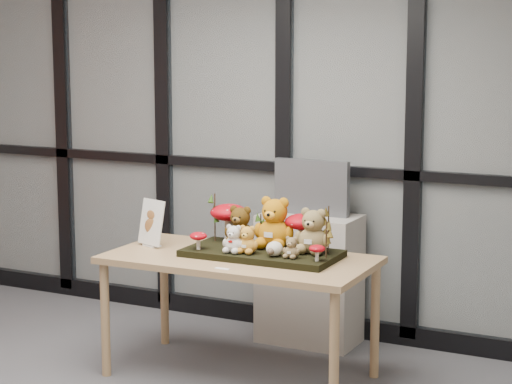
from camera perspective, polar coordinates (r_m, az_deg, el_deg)
The scene contains 23 objects.
glass_partition at distance 6.06m, azimuth -2.12°, elevation 5.25°, with size 4.90×0.06×2.78m.
display_table at distance 5.06m, azimuth -1.01°, elevation -4.75°, with size 1.46×0.75×0.68m.
diorama_tray at distance 5.04m, azimuth 0.37°, elevation -3.80°, with size 0.83×0.42×0.04m, color black.
bear_pooh_yellow at distance 5.07m, azimuth 1.17°, elevation -1.72°, with size 0.24×0.21×0.31m, color #C4780D, non-canonical shape.
bear_brown_medium at distance 5.14m, azimuth -0.97°, elevation -1.95°, with size 0.19×0.17×0.24m, color #482F0C, non-canonical shape.
bear_tan_back at distance 4.95m, azimuth 3.55°, elevation -2.25°, with size 0.20×0.18×0.27m, color olive, non-canonical shape.
bear_small_yellow at distance 4.95m, azimuth -0.52°, elevation -2.84°, with size 0.13×0.12×0.17m, color gold, non-canonical shape.
bear_white_bow at distance 4.96m, azimuth -1.37°, elevation -2.80°, with size 0.13×0.12×0.17m, color silver, non-canonical shape.
bear_beige_small at distance 4.84m, azimuth 2.20°, elevation -3.35°, with size 0.10×0.09×0.13m, color olive, non-canonical shape.
plush_cream_hedgehog at distance 4.89m, azimuth 1.14°, elevation -3.47°, with size 0.07×0.06×0.09m, color silver, non-canonical shape.
mushroom_back_left at distance 5.27m, azimuth -1.70°, elevation -1.76°, with size 0.21×0.21×0.23m, color #9F050F, non-canonical shape.
mushroom_back_right at distance 5.07m, azimuth 2.85°, elevation -2.31°, with size 0.19×0.19×0.21m, color #9F050F, non-canonical shape.
mushroom_front_left at distance 5.05m, azimuth -3.57°, elevation -2.96°, with size 0.09×0.09×0.11m, color #9F050F, non-canonical shape.
mushroom_front_right at distance 4.79m, azimuth 3.77°, elevation -3.71°, with size 0.08×0.08×0.09m, color #9F050F, non-canonical shape.
sprig_green_far_left at distance 5.26m, azimuth -2.55°, elevation -1.56°, with size 0.05×0.05×0.27m, color #17390D, non-canonical shape.
sprig_green_mid_left at distance 5.25m, azimuth -1.19°, elevation -1.97°, with size 0.05×0.05×0.20m, color #17390D, non-canonical shape.
sprig_dry_far_right at distance 4.96m, azimuth 4.48°, elevation -2.32°, with size 0.05×0.05×0.26m, color brown, non-canonical shape.
sprig_dry_mid_right at distance 4.85m, azimuth 4.34°, elevation -2.96°, with size 0.05×0.05×0.19m, color brown, non-canonical shape.
sprig_green_centre at distance 5.20m, azimuth 0.30°, elevation -2.26°, with size 0.05×0.05×0.17m, color #17390D, non-canonical shape.
sign_holder at distance 5.31m, azimuth -6.46°, elevation -2.04°, with size 0.20×0.11×0.27m.
label_card at distance 4.77m, azimuth -2.10°, elevation -4.74°, with size 0.08×0.03×0.00m, color white.
cabinet at distance 5.71m, azimuth 3.31°, elevation -5.36°, with size 0.60×0.35×0.80m, color #A79F95.
monitor at distance 5.62m, azimuth 3.44°, elevation 0.28°, with size 0.47×0.05×0.34m.
Camera 1 is at (2.93, -2.82, 1.81)m, focal length 65.00 mm.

